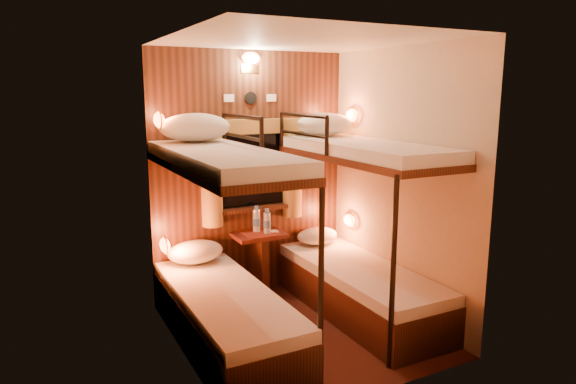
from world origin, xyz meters
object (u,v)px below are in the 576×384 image
bunk_left (225,278)px  bottle_left (256,221)px  bunk_right (360,255)px  table (259,256)px  bottle_right (267,223)px

bunk_left → bottle_left: bunk_left is taller
bottle_left → bunk_right: bearing=-52.2°
bunk_left → bunk_right: bearing=0.0°
bunk_right → table: (-0.65, 0.78, -0.14)m
bunk_left → table: size_ratio=2.90×
bunk_right → table: size_ratio=2.90×
bottle_left → bottle_right: (0.07, -0.10, -0.01)m
bunk_left → bunk_right: size_ratio=1.00×
table → bunk_left: bearing=-129.7°
bottle_left → bunk_left: bearing=-127.7°
table → bottle_left: bearing=91.5°
bunk_right → bottle_right: size_ratio=7.70×
bunk_right → table: bearing=129.7°
table → bottle_right: 0.35m
bunk_left → bottle_right: bunk_left is taller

